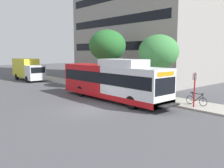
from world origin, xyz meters
name	(u,v)px	position (x,y,z in m)	size (l,w,h in m)	color
ground_plane	(43,95)	(0.00, 8.00, 0.00)	(120.00, 120.00, 0.00)	#4C4C51
sidewalk_curb	(109,89)	(7.00, 6.00, 0.07)	(3.00, 56.00, 0.14)	#A8A399
transit_bus	(112,81)	(3.61, 1.60, 1.70)	(2.58, 12.25, 3.65)	white
bus_stop_sign_pole	(194,87)	(6.01, -4.98, 1.65)	(0.10, 0.36, 2.60)	red
bicycle_parked	(196,100)	(6.82, -4.73, 0.56)	(0.52, 1.76, 1.02)	black
street_tree_near_stop	(159,52)	(7.61, -0.32, 4.26)	(3.69, 3.69, 5.70)	#4C3823
street_tree_mid_block	(107,46)	(7.86, 7.31, 4.99)	(4.28, 4.28, 6.68)	#4C3823
box_truck_background	(28,69)	(3.77, 21.03, 1.74)	(2.32, 7.01, 3.25)	silver
lattice_comm_tower	(79,32)	(19.20, 30.44, 8.49)	(1.10, 1.10, 25.78)	#B7B7BC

